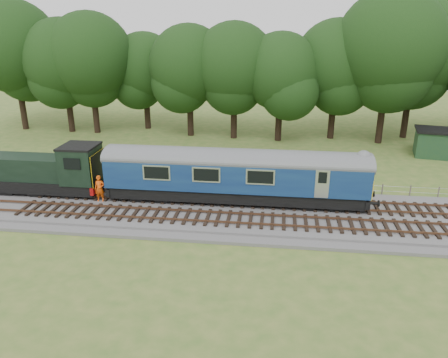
# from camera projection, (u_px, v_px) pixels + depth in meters

# --- Properties ---
(ground) EXTENTS (120.00, 120.00, 0.00)m
(ground) POSITION_uv_depth(u_px,v_px,m) (273.00, 216.00, 29.43)
(ground) COLOR #3F6425
(ground) RESTS_ON ground
(ballast) EXTENTS (70.00, 7.00, 0.35)m
(ballast) POSITION_uv_depth(u_px,v_px,m) (273.00, 214.00, 29.37)
(ballast) COLOR #4C4C4F
(ballast) RESTS_ON ground
(track_north) EXTENTS (67.20, 2.40, 0.21)m
(track_north) POSITION_uv_depth(u_px,v_px,m) (274.00, 202.00, 30.59)
(track_north) COLOR black
(track_north) RESTS_ON ballast
(track_south) EXTENTS (67.20, 2.40, 0.21)m
(track_south) POSITION_uv_depth(u_px,v_px,m) (273.00, 221.00, 27.79)
(track_south) COLOR black
(track_south) RESTS_ON ballast
(fence) EXTENTS (64.00, 0.12, 1.00)m
(fence) POSITION_uv_depth(u_px,v_px,m) (274.00, 192.00, 33.62)
(fence) COLOR #6B6054
(fence) RESTS_ON ground
(tree_line) EXTENTS (70.00, 8.00, 18.00)m
(tree_line) POSITION_uv_depth(u_px,v_px,m) (277.00, 136.00, 49.93)
(tree_line) COLOR black
(tree_line) RESTS_ON ground
(dmu_railcar) EXTENTS (18.05, 2.86, 3.88)m
(dmu_railcar) POSITION_uv_depth(u_px,v_px,m) (235.00, 171.00, 30.16)
(dmu_railcar) COLOR black
(dmu_railcar) RESTS_ON ground
(shunter_loco) EXTENTS (8.91, 2.60, 3.38)m
(shunter_loco) POSITION_uv_depth(u_px,v_px,m) (47.00, 172.00, 32.02)
(shunter_loco) COLOR black
(shunter_loco) RESTS_ON ground
(worker) EXTENTS (0.75, 0.55, 1.90)m
(worker) POSITION_uv_depth(u_px,v_px,m) (100.00, 189.00, 30.66)
(worker) COLOR #FA540D
(worker) RESTS_ON ballast
(shed) EXTENTS (3.79, 3.79, 2.66)m
(shed) POSITION_uv_depth(u_px,v_px,m) (432.00, 142.00, 42.11)
(shed) COLOR #1B3C25
(shed) RESTS_ON ground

